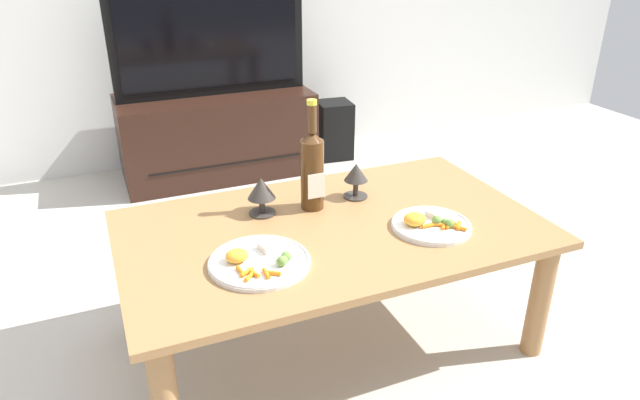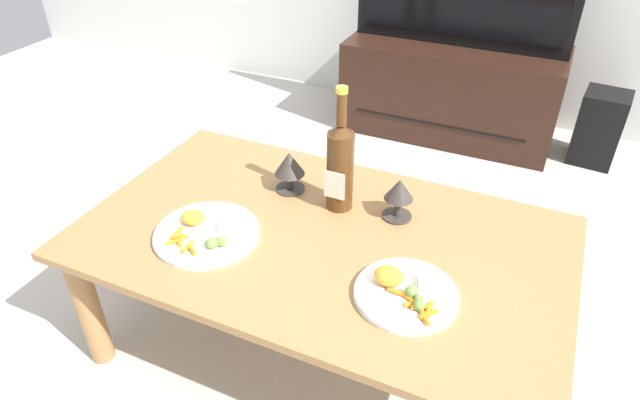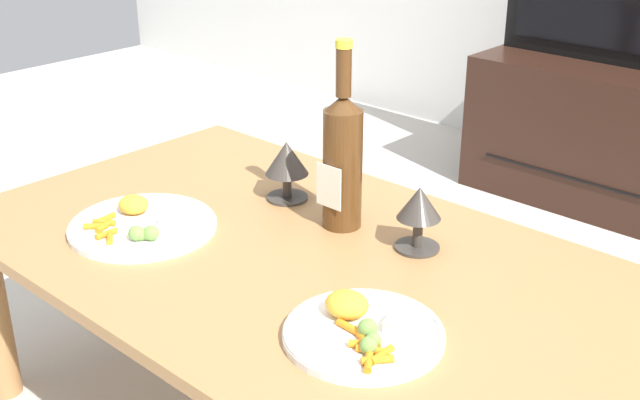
{
  "view_description": "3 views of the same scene",
  "coord_description": "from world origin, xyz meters",
  "px_view_note": "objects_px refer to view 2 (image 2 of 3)",
  "views": [
    {
      "loc": [
        -0.66,
        -1.48,
        1.31
      ],
      "look_at": [
        -0.02,
        0.06,
        0.51
      ],
      "focal_mm": 32.01,
      "sensor_mm": 36.0,
      "label": 1
    },
    {
      "loc": [
        0.49,
        -1.09,
        1.39
      ],
      "look_at": [
        -0.03,
        0.05,
        0.53
      ],
      "focal_mm": 30.86,
      "sensor_mm": 36.0,
      "label": 2
    },
    {
      "loc": [
        0.97,
        -0.98,
        1.16
      ],
      "look_at": [
        0.03,
        0.04,
        0.55
      ],
      "focal_mm": 46.09,
      "sensor_mm": 36.0,
      "label": 3
    }
  ],
  "objects_px": {
    "dinner_plate_right": "(405,292)",
    "dinner_plate_left": "(206,232)",
    "floor_speaker": "(599,128)",
    "goblet_left": "(289,166)",
    "wine_bottle": "(340,163)",
    "goblet_right": "(399,192)",
    "dining_table": "(321,253)",
    "tv_stand": "(451,90)"
  },
  "relations": [
    {
      "from": "floor_speaker",
      "to": "goblet_left",
      "type": "distance_m",
      "value": 1.76
    },
    {
      "from": "tv_stand",
      "to": "goblet_left",
      "type": "distance_m",
      "value": 1.52
    },
    {
      "from": "goblet_right",
      "to": "dinner_plate_right",
      "type": "xyz_separation_m",
      "value": [
        0.12,
        -0.3,
        -0.07
      ]
    },
    {
      "from": "floor_speaker",
      "to": "dinner_plate_left",
      "type": "xyz_separation_m",
      "value": [
        -1.02,
        -1.76,
        0.28
      ]
    },
    {
      "from": "floor_speaker",
      "to": "dinner_plate_right",
      "type": "xyz_separation_m",
      "value": [
        -0.45,
        -1.76,
        0.28
      ]
    },
    {
      "from": "dining_table",
      "to": "floor_speaker",
      "type": "xyz_separation_m",
      "value": [
        0.73,
        1.63,
        -0.2
      ]
    },
    {
      "from": "floor_speaker",
      "to": "goblet_left",
      "type": "xyz_separation_m",
      "value": [
        -0.91,
        -1.46,
        0.36
      ]
    },
    {
      "from": "goblet_left",
      "to": "dinner_plate_right",
      "type": "bearing_deg",
      "value": -32.97
    },
    {
      "from": "dinner_plate_right",
      "to": "wine_bottle",
      "type": "bearing_deg",
      "value": 135.94
    },
    {
      "from": "dining_table",
      "to": "goblet_right",
      "type": "distance_m",
      "value": 0.28
    },
    {
      "from": "goblet_right",
      "to": "goblet_left",
      "type": "bearing_deg",
      "value": -180.0
    },
    {
      "from": "goblet_left",
      "to": "tv_stand",
      "type": "bearing_deg",
      "value": 82.87
    },
    {
      "from": "tv_stand",
      "to": "dinner_plate_left",
      "type": "height_order",
      "value": "dinner_plate_left"
    },
    {
      "from": "wine_bottle",
      "to": "goblet_right",
      "type": "distance_m",
      "value": 0.19
    },
    {
      "from": "goblet_left",
      "to": "dinner_plate_left",
      "type": "relative_size",
      "value": 0.45
    },
    {
      "from": "floor_speaker",
      "to": "goblet_right",
      "type": "bearing_deg",
      "value": -105.61
    },
    {
      "from": "floor_speaker",
      "to": "goblet_left",
      "type": "relative_size",
      "value": 2.72
    },
    {
      "from": "dining_table",
      "to": "wine_bottle",
      "type": "distance_m",
      "value": 0.26
    },
    {
      "from": "goblet_right",
      "to": "dinner_plate_right",
      "type": "height_order",
      "value": "goblet_right"
    },
    {
      "from": "tv_stand",
      "to": "floor_speaker",
      "type": "distance_m",
      "value": 0.73
    },
    {
      "from": "goblet_left",
      "to": "goblet_right",
      "type": "distance_m",
      "value": 0.35
    },
    {
      "from": "floor_speaker",
      "to": "dinner_plate_right",
      "type": "relative_size",
      "value": 1.4
    },
    {
      "from": "dinner_plate_left",
      "to": "goblet_left",
      "type": "bearing_deg",
      "value": 71.02
    },
    {
      "from": "wine_bottle",
      "to": "dining_table",
      "type": "bearing_deg",
      "value": -86.74
    },
    {
      "from": "wine_bottle",
      "to": "goblet_left",
      "type": "xyz_separation_m",
      "value": [
        -0.17,
        0.02,
        -0.06
      ]
    },
    {
      "from": "dining_table",
      "to": "goblet_left",
      "type": "bearing_deg",
      "value": 137.22
    },
    {
      "from": "tv_stand",
      "to": "goblet_right",
      "type": "relative_size",
      "value": 8.5
    },
    {
      "from": "floor_speaker",
      "to": "goblet_left",
      "type": "height_order",
      "value": "goblet_left"
    },
    {
      "from": "dinner_plate_left",
      "to": "dinner_plate_right",
      "type": "distance_m",
      "value": 0.57
    },
    {
      "from": "floor_speaker",
      "to": "dinner_plate_right",
      "type": "height_order",
      "value": "dinner_plate_right"
    },
    {
      "from": "dining_table",
      "to": "goblet_left",
      "type": "distance_m",
      "value": 0.29
    },
    {
      "from": "wine_bottle",
      "to": "dinner_plate_right",
      "type": "distance_m",
      "value": 0.43
    },
    {
      "from": "floor_speaker",
      "to": "wine_bottle",
      "type": "xyz_separation_m",
      "value": [
        -0.74,
        -1.48,
        0.42
      ]
    },
    {
      "from": "wine_bottle",
      "to": "dinner_plate_left",
      "type": "height_order",
      "value": "wine_bottle"
    },
    {
      "from": "tv_stand",
      "to": "dinner_plate_right",
      "type": "relative_size",
      "value": 4.24
    },
    {
      "from": "dining_table",
      "to": "floor_speaker",
      "type": "bearing_deg",
      "value": 65.74
    },
    {
      "from": "goblet_right",
      "to": "dinner_plate_left",
      "type": "distance_m",
      "value": 0.55
    },
    {
      "from": "dining_table",
      "to": "goblet_right",
      "type": "relative_size",
      "value": 10.57
    },
    {
      "from": "wine_bottle",
      "to": "dinner_plate_right",
      "type": "relative_size",
      "value": 1.48
    },
    {
      "from": "dinner_plate_right",
      "to": "dinner_plate_left",
      "type": "bearing_deg",
      "value": -179.85
    },
    {
      "from": "goblet_right",
      "to": "wine_bottle",
      "type": "bearing_deg",
      "value": -173.69
    },
    {
      "from": "floor_speaker",
      "to": "dinner_plate_right",
      "type": "distance_m",
      "value": 1.84
    }
  ]
}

